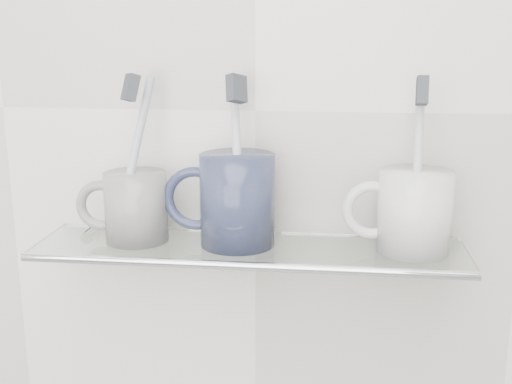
# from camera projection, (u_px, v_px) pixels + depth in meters

# --- Properties ---
(wall_back) EXTENTS (2.50, 0.00, 2.50)m
(wall_back) POSITION_uv_depth(u_px,v_px,m) (255.00, 111.00, 0.77)
(wall_back) COLOR silver
(wall_back) RESTS_ON ground
(shelf_glass) EXTENTS (0.50, 0.12, 0.01)m
(shelf_glass) POSITION_uv_depth(u_px,v_px,m) (249.00, 249.00, 0.75)
(shelf_glass) COLOR silver
(shelf_glass) RESTS_ON wall_back
(shelf_rail) EXTENTS (0.50, 0.01, 0.01)m
(shelf_rail) POSITION_uv_depth(u_px,v_px,m) (242.00, 266.00, 0.69)
(shelf_rail) COLOR silver
(shelf_rail) RESTS_ON shelf_glass
(bracket_left) EXTENTS (0.02, 0.03, 0.02)m
(bracket_left) POSITION_uv_depth(u_px,v_px,m) (91.00, 239.00, 0.82)
(bracket_left) COLOR silver
(bracket_left) RESTS_ON wall_back
(bracket_right) EXTENTS (0.02, 0.03, 0.02)m
(bracket_right) POSITION_uv_depth(u_px,v_px,m) (427.00, 252.00, 0.77)
(bracket_right) COLOR silver
(bracket_right) RESTS_ON wall_back
(mug_left) EXTENTS (0.08, 0.08, 0.08)m
(mug_left) POSITION_uv_depth(u_px,v_px,m) (136.00, 207.00, 0.76)
(mug_left) COLOR silver
(mug_left) RESTS_ON shelf_glass
(mug_left_handle) EXTENTS (0.06, 0.01, 0.06)m
(mug_left_handle) POSITION_uv_depth(u_px,v_px,m) (101.00, 206.00, 0.76)
(mug_left_handle) COLOR silver
(mug_left_handle) RESTS_ON mug_left
(toothbrush_left) EXTENTS (0.05, 0.06, 0.18)m
(toothbrush_left) POSITION_uv_depth(u_px,v_px,m) (134.00, 157.00, 0.74)
(toothbrush_left) COLOR #A4B0C3
(toothbrush_left) RESTS_ON mug_left
(bristles_left) EXTENTS (0.03, 0.03, 0.03)m
(bristles_left) POSITION_uv_depth(u_px,v_px,m) (131.00, 88.00, 0.72)
(bristles_left) COLOR #31343B
(bristles_left) RESTS_ON toothbrush_left
(mug_center) EXTENTS (0.10, 0.10, 0.11)m
(mug_center) POSITION_uv_depth(u_px,v_px,m) (237.00, 200.00, 0.74)
(mug_center) COLOR #1F253F
(mug_center) RESTS_ON shelf_glass
(mug_center_handle) EXTENTS (0.08, 0.01, 0.08)m
(mug_center_handle) POSITION_uv_depth(u_px,v_px,m) (195.00, 199.00, 0.75)
(mug_center_handle) COLOR #1F253F
(mug_center_handle) RESTS_ON mug_center
(toothbrush_center) EXTENTS (0.03, 0.08, 0.18)m
(toothbrush_center) POSITION_uv_depth(u_px,v_px,m) (237.00, 160.00, 0.73)
(toothbrush_center) COLOR silver
(toothbrush_center) RESTS_ON mug_center
(bristles_center) EXTENTS (0.03, 0.03, 0.04)m
(bristles_center) POSITION_uv_depth(u_px,v_px,m) (237.00, 89.00, 0.71)
(bristles_center) COLOR #31343B
(bristles_center) RESTS_ON toothbrush_center
(mug_right) EXTENTS (0.10, 0.10, 0.09)m
(mug_right) POSITION_uv_depth(u_px,v_px,m) (415.00, 212.00, 0.72)
(mug_right) COLOR white
(mug_right) RESTS_ON shelf_glass
(mug_right_handle) EXTENTS (0.07, 0.01, 0.07)m
(mug_right_handle) POSITION_uv_depth(u_px,v_px,m) (372.00, 210.00, 0.72)
(mug_right_handle) COLOR white
(mug_right_handle) RESTS_ON mug_right
(toothbrush_right) EXTENTS (0.01, 0.05, 0.19)m
(toothbrush_right) POSITION_uv_depth(u_px,v_px,m) (418.00, 164.00, 0.71)
(toothbrush_right) COLOR silver
(toothbrush_right) RESTS_ON mug_right
(bristles_right) EXTENTS (0.01, 0.03, 0.03)m
(bristles_right) POSITION_uv_depth(u_px,v_px,m) (422.00, 91.00, 0.69)
(bristles_right) COLOR #31343B
(bristles_right) RESTS_ON toothbrush_right
(chrome_cap) EXTENTS (0.03, 0.03, 0.01)m
(chrome_cap) POSITION_uv_depth(u_px,v_px,m) (433.00, 246.00, 0.73)
(chrome_cap) COLOR silver
(chrome_cap) RESTS_ON shelf_glass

